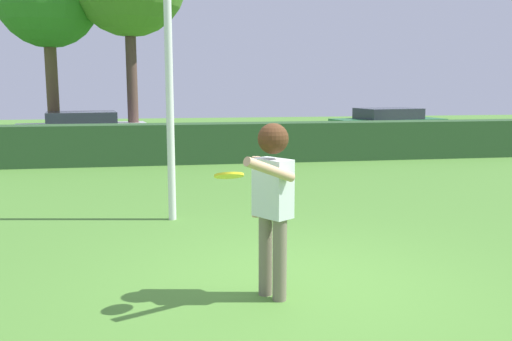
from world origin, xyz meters
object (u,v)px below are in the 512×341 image
Objects in this scene: frisbee at (229,175)px; parked_car_silver at (82,129)px; parked_car_green at (388,123)px; person at (272,191)px; lamppost at (168,23)px.

frisbee is 14.24m from parked_car_silver.
person is at bearing -116.99° from parked_car_green.
frisbee is at bearing -76.71° from parked_car_silver.
parked_car_silver and parked_car_green have the same top height.
person is 6.38× the size of frisbee.
frisbee is at bearing -82.49° from lamppost.
parked_car_silver is at bearing 105.30° from person.
parked_car_green is at bearing 63.01° from person.
lamppost is at bearing -127.01° from parked_car_green.
lamppost is at bearing -74.68° from parked_car_silver.
frisbee is at bearing -152.63° from person.
person reaches higher than parked_car_silver.
frisbee reaches higher than parked_car_silver.
parked_car_green is (7.37, 14.47, -0.41)m from person.
lamppost reaches higher than parked_car_silver.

